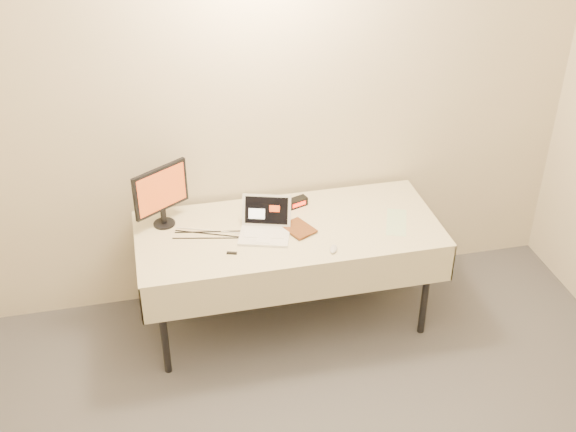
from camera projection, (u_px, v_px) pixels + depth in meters
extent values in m
cube|color=beige|center=(272.00, 106.00, 4.47)|extent=(4.00, 0.10, 2.70)
cylinder|color=black|center=(163.00, 328.00, 4.23)|extent=(0.04, 0.04, 0.69)
cylinder|color=black|center=(426.00, 289.00, 4.54)|extent=(0.04, 0.04, 0.69)
cylinder|color=black|center=(156.00, 269.00, 4.72)|extent=(0.04, 0.04, 0.69)
cylinder|color=black|center=(394.00, 238.00, 5.02)|extent=(0.04, 0.04, 0.69)
cube|color=gray|center=(288.00, 232.00, 4.43)|extent=(1.80, 0.75, 0.04)
cube|color=beige|center=(288.00, 229.00, 4.42)|extent=(1.86, 0.81, 0.01)
cube|color=beige|center=(304.00, 284.00, 4.16)|extent=(1.86, 0.01, 0.25)
cube|color=beige|center=(275.00, 213.00, 4.82)|extent=(1.86, 0.01, 0.25)
cube|color=beige|center=(138.00, 265.00, 4.32)|extent=(0.01, 0.81, 0.25)
cube|color=beige|center=(428.00, 228.00, 4.66)|extent=(0.01, 0.81, 0.25)
cube|color=white|center=(264.00, 236.00, 4.33)|extent=(0.35, 0.29, 0.02)
cube|color=white|center=(267.00, 210.00, 4.39)|extent=(0.31, 0.17, 0.18)
cube|color=black|center=(267.00, 210.00, 4.39)|extent=(0.27, 0.14, 0.16)
cylinder|color=black|center=(164.00, 224.00, 4.45)|extent=(0.19, 0.19, 0.01)
cube|color=black|center=(164.00, 216.00, 4.42)|extent=(0.03, 0.03, 0.10)
cube|color=black|center=(161.00, 189.00, 4.32)|extent=(0.33, 0.23, 0.29)
cube|color=#C94C17|center=(161.00, 189.00, 4.32)|extent=(0.29, 0.19, 0.25)
imported|color=#9A4E1C|center=(289.00, 220.00, 4.31)|extent=(0.14, 0.08, 0.20)
cube|color=black|center=(297.00, 202.00, 4.62)|extent=(0.15, 0.10, 0.06)
cube|color=#FF250C|center=(299.00, 204.00, 4.60)|extent=(0.09, 0.03, 0.02)
ellipsoid|color=silver|center=(333.00, 249.00, 4.21)|extent=(0.08, 0.10, 0.02)
cube|color=#B7D7AB|center=(396.00, 222.00, 4.47)|extent=(0.22, 0.33, 0.00)
cube|color=black|center=(232.00, 253.00, 4.18)|extent=(0.06, 0.03, 0.01)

